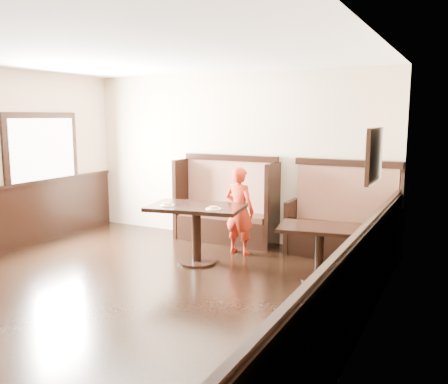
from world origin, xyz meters
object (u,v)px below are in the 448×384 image
Objects in this scene: booth_neighbor at (343,225)px; table_main at (196,219)px; booth_main at (227,210)px; table_neighbor at (320,240)px; child at (239,211)px.

booth_neighbor reaches higher than table_main.
table_neighbor is (1.94, -1.22, 0.01)m from booth_main.
table_main is (-1.78, -1.29, 0.16)m from booth_neighbor.
booth_main reaches higher than table_main.
child is at bearing 144.97° from table_neighbor.
booth_main is at bearing 87.09° from table_main.
table_main is 1.78m from table_neighbor.
table_main is 1.27× the size of table_neighbor.
table_neighbor is at bearing -32.17° from booth_main.
booth_main is 2.29m from table_neighbor.
booth_main is 1.31m from table_main.
booth_main is 1.06× the size of booth_neighbor.
booth_main is at bearing 136.66° from table_neighbor.
child is at bearing -49.04° from booth_main.
table_main is 1.08× the size of child.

